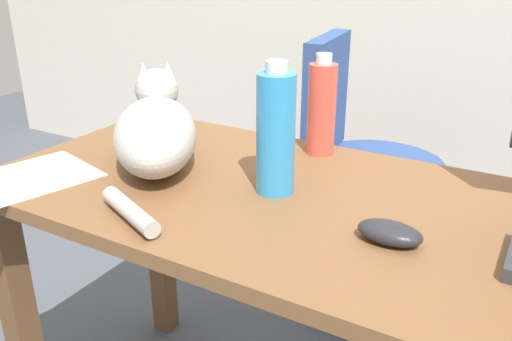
% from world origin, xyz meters
% --- Properties ---
extents(desk, '(1.57, 0.63, 0.74)m').
position_xyz_m(desk, '(0.00, 0.00, 0.63)').
color(desk, brown).
rests_on(desk, ground_plane).
extents(office_chair, '(0.48, 0.48, 0.94)m').
position_xyz_m(office_chair, '(-0.24, 0.75, 0.41)').
color(office_chair, black).
rests_on(office_chair, ground_plane).
extents(cat, '(0.40, 0.50, 0.20)m').
position_xyz_m(cat, '(-0.48, 0.00, 0.82)').
color(cat, '#B2ADA8').
rests_on(cat, desk).
extents(computer_mouse, '(0.11, 0.06, 0.04)m').
position_xyz_m(computer_mouse, '(0.09, -0.09, 0.75)').
color(computer_mouse, '#232328').
rests_on(computer_mouse, desk).
extents(paper_sheet, '(0.28, 0.34, 0.00)m').
position_xyz_m(paper_sheet, '(-0.67, -0.23, 0.74)').
color(paper_sheet, white).
rests_on(paper_sheet, desk).
extents(water_bottle, '(0.07, 0.07, 0.24)m').
position_xyz_m(water_bottle, '(-0.19, 0.25, 0.85)').
color(water_bottle, '#D84C3D').
rests_on(water_bottle, desk).
extents(spray_bottle, '(0.08, 0.08, 0.26)m').
position_xyz_m(spray_bottle, '(-0.18, 0.00, 0.86)').
color(spray_bottle, '#2D8CD1').
rests_on(spray_bottle, desk).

